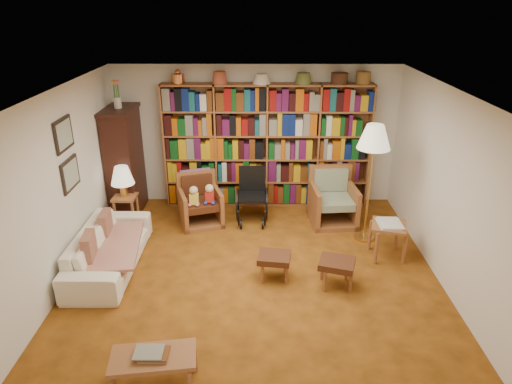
{
  "coord_description": "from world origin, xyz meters",
  "views": [
    {
      "loc": [
        0.05,
        -5.41,
        3.54
      ],
      "look_at": [
        0.02,
        0.6,
        0.96
      ],
      "focal_mm": 32.0,
      "sensor_mm": 36.0,
      "label": 1
    }
  ],
  "objects_px": {
    "sofa": "(109,248)",
    "coffee_table": "(153,359)",
    "armchair_sage": "(332,201)",
    "side_table_lamp": "(126,204)",
    "side_table_papers": "(388,230)",
    "floor_lamp": "(374,142)",
    "armchair_leather": "(201,202)",
    "wheelchair": "(252,197)",
    "footstool_a": "(274,259)",
    "footstool_b": "(337,265)"
  },
  "relations": [
    {
      "from": "armchair_sage",
      "to": "coffee_table",
      "type": "relative_size",
      "value": 1.04
    },
    {
      "from": "armchair_leather",
      "to": "floor_lamp",
      "type": "height_order",
      "value": "floor_lamp"
    },
    {
      "from": "armchair_sage",
      "to": "coffee_table",
      "type": "distance_m",
      "value": 4.28
    },
    {
      "from": "wheelchair",
      "to": "coffee_table",
      "type": "relative_size",
      "value": 1.05
    },
    {
      "from": "armchair_sage",
      "to": "floor_lamp",
      "type": "relative_size",
      "value": 0.49
    },
    {
      "from": "side_table_lamp",
      "to": "armchair_leather",
      "type": "distance_m",
      "value": 1.24
    },
    {
      "from": "sofa",
      "to": "wheelchair",
      "type": "height_order",
      "value": "wheelchair"
    },
    {
      "from": "wheelchair",
      "to": "footstool_a",
      "type": "distance_m",
      "value": 1.85
    },
    {
      "from": "side_table_lamp",
      "to": "footstool_b",
      "type": "xyz_separation_m",
      "value": [
        3.23,
        -1.74,
        -0.07
      ]
    },
    {
      "from": "sofa",
      "to": "armchair_leather",
      "type": "bearing_deg",
      "value": -38.26
    },
    {
      "from": "sofa",
      "to": "side_table_lamp",
      "type": "relative_size",
      "value": 3.72
    },
    {
      "from": "sofa",
      "to": "side_table_papers",
      "type": "distance_m",
      "value": 4.0
    },
    {
      "from": "wheelchair",
      "to": "sofa",
      "type": "bearing_deg",
      "value": -142.67
    },
    {
      "from": "armchair_sage",
      "to": "coffee_table",
      "type": "xyz_separation_m",
      "value": [
        -2.28,
        -3.63,
        -0.06
      ]
    },
    {
      "from": "side_table_lamp",
      "to": "side_table_papers",
      "type": "height_order",
      "value": "side_table_papers"
    },
    {
      "from": "side_table_papers",
      "to": "footstool_a",
      "type": "height_order",
      "value": "side_table_papers"
    },
    {
      "from": "footstool_b",
      "to": "wheelchair",
      "type": "bearing_deg",
      "value": 119.85
    },
    {
      "from": "side_table_lamp",
      "to": "armchair_leather",
      "type": "relative_size",
      "value": 0.6
    },
    {
      "from": "sofa",
      "to": "footstool_b",
      "type": "bearing_deg",
      "value": -98.43
    },
    {
      "from": "floor_lamp",
      "to": "coffee_table",
      "type": "distance_m",
      "value": 4.22
    },
    {
      "from": "footstool_b",
      "to": "floor_lamp",
      "type": "bearing_deg",
      "value": 63.14
    },
    {
      "from": "footstool_a",
      "to": "floor_lamp",
      "type": "bearing_deg",
      "value": 37.43
    },
    {
      "from": "footstool_a",
      "to": "footstool_b",
      "type": "relative_size",
      "value": 0.88
    },
    {
      "from": "side_table_lamp",
      "to": "coffee_table",
      "type": "distance_m",
      "value": 3.61
    },
    {
      "from": "armchair_sage",
      "to": "footstool_b",
      "type": "distance_m",
      "value": 1.97
    },
    {
      "from": "wheelchair",
      "to": "footstool_a",
      "type": "bearing_deg",
      "value": -79.91
    },
    {
      "from": "wheelchair",
      "to": "side_table_papers",
      "type": "height_order",
      "value": "wheelchair"
    },
    {
      "from": "sofa",
      "to": "floor_lamp",
      "type": "relative_size",
      "value": 1.06
    },
    {
      "from": "coffee_table",
      "to": "side_table_lamp",
      "type": "bearing_deg",
      "value": 109.07
    },
    {
      "from": "wheelchair",
      "to": "side_table_papers",
      "type": "bearing_deg",
      "value": -31.92
    },
    {
      "from": "sofa",
      "to": "footstool_a",
      "type": "distance_m",
      "value": 2.34
    },
    {
      "from": "armchair_leather",
      "to": "side_table_papers",
      "type": "height_order",
      "value": "armchair_leather"
    },
    {
      "from": "side_table_lamp",
      "to": "footstool_b",
      "type": "bearing_deg",
      "value": -28.31
    },
    {
      "from": "footstool_a",
      "to": "footstool_b",
      "type": "height_order",
      "value": "footstool_b"
    },
    {
      "from": "armchair_leather",
      "to": "coffee_table",
      "type": "height_order",
      "value": "armchair_leather"
    },
    {
      "from": "footstool_b",
      "to": "side_table_lamp",
      "type": "bearing_deg",
      "value": 151.69
    },
    {
      "from": "side_table_papers",
      "to": "footstool_a",
      "type": "distance_m",
      "value": 1.77
    },
    {
      "from": "floor_lamp",
      "to": "footstool_b",
      "type": "distance_m",
      "value": 1.94
    },
    {
      "from": "floor_lamp",
      "to": "footstool_a",
      "type": "bearing_deg",
      "value": -142.57
    },
    {
      "from": "side_table_papers",
      "to": "side_table_lamp",
      "type": "bearing_deg",
      "value": 166.25
    },
    {
      "from": "wheelchair",
      "to": "floor_lamp",
      "type": "distance_m",
      "value": 2.25
    },
    {
      "from": "floor_lamp",
      "to": "coffee_table",
      "type": "bearing_deg",
      "value": -132.38
    },
    {
      "from": "sofa",
      "to": "coffee_table",
      "type": "relative_size",
      "value": 2.24
    },
    {
      "from": "side_table_lamp",
      "to": "wheelchair",
      "type": "bearing_deg",
      "value": 6.53
    },
    {
      "from": "sofa",
      "to": "floor_lamp",
      "type": "bearing_deg",
      "value": -77.73
    },
    {
      "from": "side_table_papers",
      "to": "footstool_a",
      "type": "xyz_separation_m",
      "value": [
        -1.67,
        -0.58,
        -0.15
      ]
    },
    {
      "from": "sofa",
      "to": "footstool_b",
      "type": "distance_m",
      "value": 3.16
    },
    {
      "from": "armchair_sage",
      "to": "footstool_a",
      "type": "bearing_deg",
      "value": -120.28
    },
    {
      "from": "sofa",
      "to": "side_table_lamp",
      "type": "distance_m",
      "value": 1.29
    },
    {
      "from": "wheelchair",
      "to": "armchair_leather",
      "type": "bearing_deg",
      "value": -174.62
    }
  ]
}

